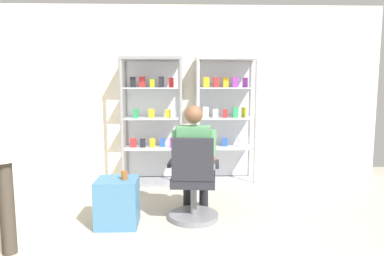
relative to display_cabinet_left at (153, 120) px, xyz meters
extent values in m
cube|color=silver|center=(0.55, 0.24, 0.39)|extent=(6.00, 0.10, 2.70)
cylinder|color=gray|center=(-0.42, -0.26, -0.01)|extent=(0.05, 0.05, 1.90)
cylinder|color=gray|center=(0.43, -0.26, -0.01)|extent=(0.05, 0.05, 1.90)
cylinder|color=gray|center=(-0.42, 0.14, -0.01)|extent=(0.05, 0.05, 1.90)
cylinder|color=gray|center=(0.43, 0.14, -0.01)|extent=(0.05, 0.05, 1.90)
cube|color=gray|center=(0.00, -0.06, 0.92)|extent=(0.90, 0.45, 0.04)
cube|color=gray|center=(0.00, -0.06, -0.94)|extent=(0.90, 0.45, 0.04)
cube|color=silver|center=(0.00, 0.15, -0.01)|extent=(0.84, 0.02, 1.80)
cube|color=silver|center=(0.00, -0.06, -0.41)|extent=(0.82, 0.39, 0.02)
cube|color=red|center=(-0.29, -0.06, -0.34)|extent=(0.09, 0.05, 0.14)
cube|color=black|center=(-0.15, -0.08, -0.34)|extent=(0.08, 0.04, 0.13)
cube|color=gold|center=(0.00, -0.07, -0.34)|extent=(0.08, 0.04, 0.14)
cube|color=#264CB2|center=(0.15, -0.02, -0.34)|extent=(0.07, 0.04, 0.13)
cube|color=purple|center=(0.30, -0.10, -0.33)|extent=(0.08, 0.05, 0.15)
cube|color=silver|center=(0.00, -0.06, 0.04)|extent=(0.82, 0.39, 0.02)
cube|color=#268C4C|center=(-0.24, -0.09, 0.11)|extent=(0.08, 0.05, 0.13)
cube|color=gold|center=(-0.01, -0.07, 0.11)|extent=(0.09, 0.04, 0.13)
cube|color=gold|center=(0.24, -0.06, 0.11)|extent=(0.08, 0.03, 0.12)
cube|color=silver|center=(0.00, -0.06, 0.49)|extent=(0.82, 0.39, 0.02)
cube|color=black|center=(-0.28, -0.05, 0.57)|extent=(0.08, 0.05, 0.16)
cube|color=red|center=(-0.14, -0.02, 0.58)|extent=(0.09, 0.04, 0.16)
cube|color=#999919|center=(0.01, -0.05, 0.56)|extent=(0.07, 0.04, 0.13)
cube|color=black|center=(0.15, -0.07, 0.58)|extent=(0.08, 0.04, 0.16)
cube|color=red|center=(0.29, -0.07, 0.57)|extent=(0.08, 0.04, 0.14)
cylinder|color=#B7B7BC|center=(0.68, -0.26, -0.01)|extent=(0.05, 0.05, 1.90)
cylinder|color=#B7B7BC|center=(1.53, -0.26, -0.01)|extent=(0.05, 0.05, 1.90)
cylinder|color=#B7B7BC|center=(0.68, 0.14, -0.01)|extent=(0.05, 0.05, 1.90)
cylinder|color=#B7B7BC|center=(1.53, 0.14, -0.01)|extent=(0.05, 0.05, 1.90)
cube|color=#B7B7BC|center=(1.10, -0.06, 0.92)|extent=(0.90, 0.45, 0.04)
cube|color=#B7B7BC|center=(1.10, -0.06, -0.94)|extent=(0.90, 0.45, 0.04)
cube|color=silver|center=(1.10, 0.15, -0.01)|extent=(0.84, 0.02, 1.80)
cube|color=silver|center=(1.10, -0.06, -0.41)|extent=(0.82, 0.39, 0.02)
cube|color=gold|center=(0.87, -0.03, -0.33)|extent=(0.08, 0.04, 0.15)
cube|color=#264CB2|center=(1.10, -0.02, -0.34)|extent=(0.09, 0.04, 0.13)
cube|color=silver|center=(1.33, -0.11, -0.33)|extent=(0.08, 0.06, 0.14)
cube|color=silver|center=(1.10, -0.06, 0.04)|extent=(0.82, 0.39, 0.02)
cube|color=silver|center=(0.81, -0.02, 0.12)|extent=(0.09, 0.04, 0.16)
cube|color=silver|center=(0.95, -0.09, 0.11)|extent=(0.08, 0.04, 0.12)
cube|color=red|center=(1.09, -0.08, 0.11)|extent=(0.08, 0.06, 0.12)
cube|color=#268C4C|center=(1.25, -0.09, 0.12)|extent=(0.08, 0.04, 0.15)
cube|color=#999919|center=(1.39, -0.03, 0.12)|extent=(0.07, 0.03, 0.15)
cube|color=silver|center=(1.10, -0.06, 0.49)|extent=(0.82, 0.39, 0.02)
cube|color=gold|center=(0.81, -0.11, 0.57)|extent=(0.09, 0.05, 0.15)
cube|color=red|center=(0.96, -0.07, 0.57)|extent=(0.09, 0.05, 0.15)
cube|color=gold|center=(1.11, -0.03, 0.57)|extent=(0.08, 0.05, 0.15)
cube|color=purple|center=(1.24, -0.09, 0.57)|extent=(0.09, 0.05, 0.15)
cube|color=purple|center=(1.40, -0.05, 0.57)|extent=(0.09, 0.05, 0.14)
cylinder|color=slate|center=(0.57, -1.52, -0.93)|extent=(0.56, 0.56, 0.06)
cylinder|color=slate|center=(0.57, -1.52, -0.73)|extent=(0.07, 0.07, 0.41)
cube|color=#26262D|center=(0.57, -1.52, -0.50)|extent=(0.52, 0.52, 0.10)
cube|color=#26262D|center=(0.55, -1.73, -0.23)|extent=(0.45, 0.12, 0.45)
cube|color=#26262D|center=(0.83, -1.55, -0.32)|extent=(0.07, 0.30, 0.04)
cube|color=#26262D|center=(0.31, -1.50, -0.32)|extent=(0.07, 0.30, 0.04)
cylinder|color=black|center=(0.69, -1.34, -0.40)|extent=(0.18, 0.41, 0.14)
cylinder|color=black|center=(0.71, -1.14, -0.68)|extent=(0.11, 0.11, 0.56)
cylinder|color=black|center=(0.49, -1.32, -0.40)|extent=(0.18, 0.41, 0.14)
cylinder|color=black|center=(0.51, -1.12, -0.68)|extent=(0.11, 0.11, 0.56)
cube|color=#4C8C59|center=(0.57, -1.52, -0.15)|extent=(0.38, 0.25, 0.50)
sphere|color=brown|center=(0.57, -1.52, 0.23)|extent=(0.20, 0.20, 0.20)
cylinder|color=#4C8C59|center=(0.77, -1.54, -0.08)|extent=(0.09, 0.09, 0.28)
cylinder|color=brown|center=(0.79, -1.37, -0.30)|extent=(0.11, 0.31, 0.08)
cylinder|color=#4C8C59|center=(0.37, -1.51, -0.08)|extent=(0.09, 0.09, 0.28)
cylinder|color=brown|center=(0.39, -1.33, -0.30)|extent=(0.11, 0.31, 0.08)
cube|color=teal|center=(-0.26, -1.68, -0.71)|extent=(0.44, 0.40, 0.51)
cylinder|color=brown|center=(-0.18, -1.69, -0.40)|extent=(0.07, 0.07, 0.09)
cylinder|color=#3F382D|center=(-1.13, -2.29, -0.54)|extent=(0.13, 0.13, 0.85)
cylinder|color=beige|center=(-1.04, -2.20, 0.14)|extent=(0.09, 0.09, 0.55)
camera|label=1|loc=(0.42, -5.41, 0.58)|focal=33.47mm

